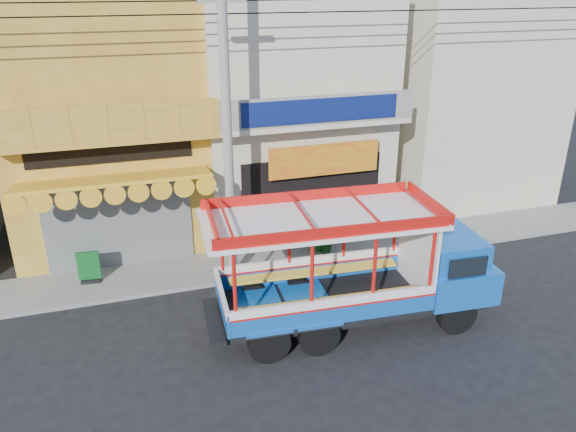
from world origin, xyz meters
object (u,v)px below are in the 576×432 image
object	(u,v)px
potted_plant_b	(325,240)
songthaew_truck	(373,266)
utility_pole	(232,107)
potted_plant_a	(319,235)
green_sign	(89,269)
potted_plant_c	(393,217)

from	to	relation	value
potted_plant_b	songthaew_truck	bearing A→B (deg)	144.14
songthaew_truck	utility_pole	bearing A→B (deg)	129.79
potted_plant_a	potted_plant_b	world-z (taller)	potted_plant_a
green_sign	potted_plant_c	world-z (taller)	potted_plant_c
green_sign	potted_plant_b	world-z (taller)	green_sign
utility_pole	green_sign	world-z (taller)	utility_pole
utility_pole	potted_plant_c	distance (m)	7.30
potted_plant_a	potted_plant_c	bearing A→B (deg)	-51.02
utility_pole	potted_plant_a	size ratio (longest dim) A/B	29.24
potted_plant_c	utility_pole	bearing A→B (deg)	-50.68
utility_pole	potted_plant_a	world-z (taller)	utility_pole
green_sign	potted_plant_b	distance (m)	7.02
utility_pole	potted_plant_c	xyz separation A→B (m)	(5.68, 1.36, -4.38)
green_sign	potted_plant_b	xyz separation A→B (m)	(7.01, -0.30, 0.05)
potted_plant_b	potted_plant_a	bearing A→B (deg)	-20.14
utility_pole	potted_plant_c	size ratio (longest dim) A/B	26.09
potted_plant_c	potted_plant_b	bearing A→B (deg)	-47.55
green_sign	potted_plant_b	bearing A→B (deg)	-2.48
potted_plant_b	green_sign	bearing A→B (deg)	54.86
songthaew_truck	potted_plant_c	bearing A→B (deg)	56.94
potted_plant_c	green_sign	bearing A→B (deg)	-61.09
songthaew_truck	green_sign	world-z (taller)	songthaew_truck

